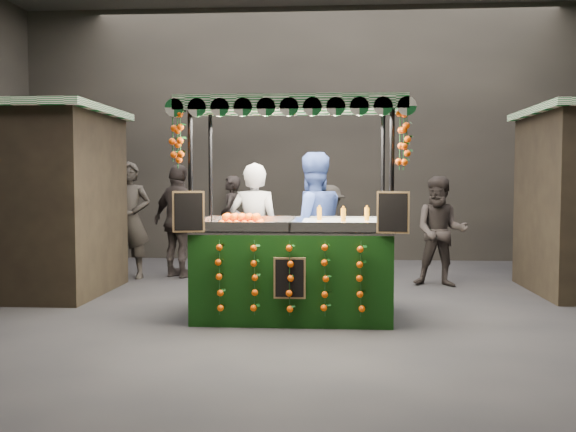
{
  "coord_description": "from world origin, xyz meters",
  "views": [
    {
      "loc": [
        0.14,
        -7.51,
        1.58
      ],
      "look_at": [
        -0.37,
        0.06,
        1.15
      ],
      "focal_mm": 39.15,
      "sensor_mm": 36.0,
      "label": 1
    }
  ],
  "objects": [
    {
      "name": "ground",
      "position": [
        0.0,
        0.0,
        0.0
      ],
      "size": [
        12.0,
        12.0,
        0.0
      ],
      "primitive_type": "plane",
      "color": "black",
      "rests_on": "ground"
    },
    {
      "name": "market_hall",
      "position": [
        0.0,
        0.0,
        3.38
      ],
      "size": [
        12.1,
        10.1,
        5.05
      ],
      "color": "black",
      "rests_on": "ground"
    },
    {
      "name": "neighbour_stall_left",
      "position": [
        -4.4,
        1.0,
        1.31
      ],
      "size": [
        3.0,
        2.2,
        2.6
      ],
      "color": "black",
      "rests_on": "ground"
    },
    {
      "name": "juice_stall",
      "position": [
        -0.27,
        -0.34,
        0.77
      ],
      "size": [
        2.56,
        1.5,
        2.48
      ],
      "color": "black",
      "rests_on": "ground"
    },
    {
      "name": "vendor_grey",
      "position": [
        -0.84,
        0.56,
        0.9
      ],
      "size": [
        0.7,
        0.5,
        1.81
      ],
      "rotation": [
        0.0,
        0.0,
        3.04
      ],
      "color": "gray",
      "rests_on": "ground"
    },
    {
      "name": "vendor_blue",
      "position": [
        -0.1,
        0.54,
        0.97
      ],
      "size": [
        1.14,
        1.02,
        1.94
      ],
      "rotation": [
        0.0,
        0.0,
        3.51
      ],
      "color": "navy",
      "rests_on": "ground"
    },
    {
      "name": "shopper_0",
      "position": [
        -3.1,
        2.39,
        0.94
      ],
      "size": [
        0.69,
        0.46,
        1.89
      ],
      "rotation": [
        0.0,
        0.0,
        -0.01
      ],
      "color": "black",
      "rests_on": "ground"
    },
    {
      "name": "shopper_1",
      "position": [
        1.78,
        1.94,
        0.82
      ],
      "size": [
        0.91,
        0.77,
        1.64
      ],
      "rotation": [
        0.0,
        0.0,
        -0.2
      ],
      "color": "black",
      "rests_on": "ground"
    },
    {
      "name": "shopper_2",
      "position": [
        -2.32,
        2.55,
        0.92
      ],
      "size": [
        1.16,
        0.95,
        1.85
      ],
      "rotation": [
        0.0,
        0.0,
        2.59
      ],
      "color": "black",
      "rests_on": "ground"
    },
    {
      "name": "shopper_3",
      "position": [
        0.11,
        2.91,
        0.75
      ],
      "size": [
        1.12,
        0.97,
        1.51
      ],
      "rotation": [
        0.0,
        0.0,
        0.52
      ],
      "color": "#2E2A25",
      "rests_on": "ground"
    },
    {
      "name": "shopper_4",
      "position": [
        -4.5,
        3.31,
        0.83
      ],
      "size": [
        0.96,
        0.91,
        1.65
      ],
      "rotation": [
        0.0,
        0.0,
        3.78
      ],
      "color": "#2E2725",
      "rests_on": "ground"
    },
    {
      "name": "shopper_6",
      "position": [
        -1.8,
        4.58,
        0.84
      ],
      "size": [
        0.4,
        0.61,
        1.67
      ],
      "rotation": [
        0.0,
        0.0,
        -1.57
      ],
      "color": "#282221",
      "rests_on": "ground"
    }
  ]
}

